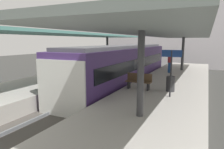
% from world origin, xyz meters
% --- Properties ---
extents(ground_plane, '(80.00, 80.00, 0.00)m').
position_xyz_m(ground_plane, '(0.00, 0.00, 0.00)').
color(ground_plane, '#383835').
extents(platform_left, '(4.40, 28.00, 1.00)m').
position_xyz_m(platform_left, '(-3.80, 0.00, 0.50)').
color(platform_left, '#ADA8A0').
rests_on(platform_left, ground_plane).
extents(platform_right, '(4.40, 28.00, 1.00)m').
position_xyz_m(platform_right, '(3.80, 0.00, 0.50)').
color(platform_right, '#ADA8A0').
rests_on(platform_right, ground_plane).
extents(track_ballast, '(3.20, 28.00, 0.20)m').
position_xyz_m(track_ballast, '(0.00, 0.00, 0.10)').
color(track_ballast, '#4C4742').
rests_on(track_ballast, ground_plane).
extents(rail_near_side, '(0.08, 28.00, 0.14)m').
position_xyz_m(rail_near_side, '(-0.72, 0.00, 0.27)').
color(rail_near_side, slate).
rests_on(rail_near_side, track_ballast).
extents(rail_far_side, '(0.08, 28.00, 0.14)m').
position_xyz_m(rail_far_side, '(0.72, 0.00, 0.27)').
color(rail_far_side, slate).
rests_on(rail_far_side, track_ballast).
extents(commuter_train, '(2.78, 15.11, 3.10)m').
position_xyz_m(commuter_train, '(0.00, 2.98, 1.73)').
color(commuter_train, '#472D6B').
rests_on(commuter_train, track_ballast).
extents(canopy_left, '(4.18, 21.00, 3.21)m').
position_xyz_m(canopy_left, '(-3.80, 1.40, 4.09)').
color(canopy_left, '#333335').
rests_on(canopy_left, platform_left).
extents(canopy_right, '(4.18, 21.00, 3.12)m').
position_xyz_m(canopy_right, '(3.80, 1.40, 4.00)').
color(canopy_right, '#333335').
rests_on(canopy_right, platform_right).
extents(platform_bench, '(1.40, 0.41, 0.86)m').
position_xyz_m(platform_bench, '(2.52, -1.06, 1.46)').
color(platform_bench, black).
rests_on(platform_bench, platform_right).
extents(platform_sign, '(0.90, 0.08, 2.21)m').
position_xyz_m(platform_sign, '(4.34, -1.92, 2.62)').
color(platform_sign, '#262628').
rests_on(platform_sign, platform_right).
extents(litter_bin, '(0.44, 0.44, 0.80)m').
position_xyz_m(litter_bin, '(4.17, -0.82, 1.40)').
color(litter_bin, '#2D2D30').
rests_on(litter_bin, platform_right).
extents(passenger_near_bench, '(0.36, 0.36, 1.72)m').
position_xyz_m(passenger_near_bench, '(3.03, 5.68, 1.89)').
color(passenger_near_bench, navy).
rests_on(passenger_near_bench, platform_right).
extents(station_building_backdrop, '(18.00, 6.00, 11.00)m').
position_xyz_m(station_building_backdrop, '(0.77, 20.00, 5.50)').
color(station_building_backdrop, '#B7B2B7').
rests_on(station_building_backdrop, ground_plane).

